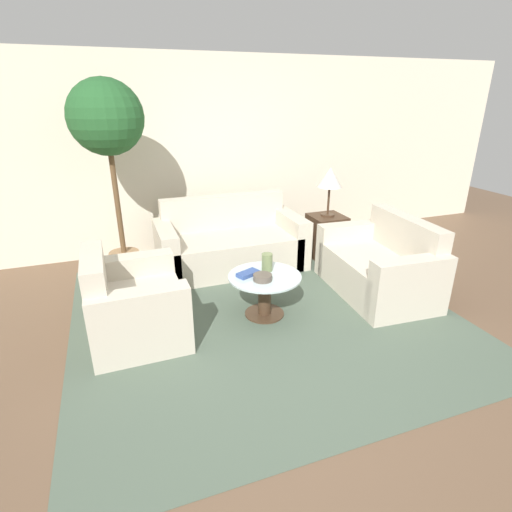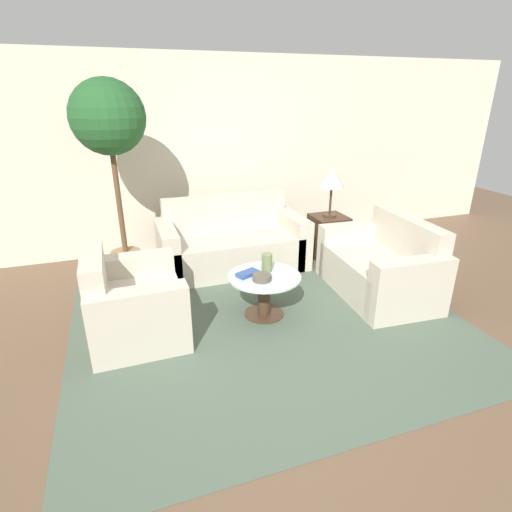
{
  "view_description": "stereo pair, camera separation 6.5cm",
  "coord_description": "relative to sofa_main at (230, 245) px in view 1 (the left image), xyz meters",
  "views": [
    {
      "loc": [
        -1.23,
        -2.59,
        2.09
      ],
      "look_at": [
        0.07,
        0.97,
        0.55
      ],
      "focal_mm": 28.0,
      "sensor_mm": 36.0,
      "label": 1
    },
    {
      "loc": [
        -1.17,
        -2.61,
        2.09
      ],
      "look_at": [
        0.07,
        0.97,
        0.55
      ],
      "focal_mm": 28.0,
      "sensor_mm": 36.0,
      "label": 2
    }
  ],
  "objects": [
    {
      "name": "ground_plane",
      "position": [
        -0.11,
        -2.06,
        -0.29
      ],
      "size": [
        14.0,
        14.0,
        0.0
      ],
      "primitive_type": "plane",
      "color": "brown"
    },
    {
      "name": "table_lamp",
      "position": [
        1.33,
        -0.14,
        0.79
      ],
      "size": [
        0.32,
        0.32,
        0.64
      ],
      "color": "#422D1E",
      "rests_on": "side_table"
    },
    {
      "name": "coffee_table",
      "position": [
        -0.04,
        -1.34,
        -0.01
      ],
      "size": [
        0.73,
        0.73,
        0.44
      ],
      "color": "#422D1E",
      "rests_on": "ground_plane"
    },
    {
      "name": "vase",
      "position": [
        0.03,
        -1.23,
        0.24
      ],
      "size": [
        0.11,
        0.11,
        0.18
      ],
      "color": "#6B7A4C",
      "rests_on": "coffee_table"
    },
    {
      "name": "book_stack",
      "position": [
        -0.19,
        -1.28,
        0.17
      ],
      "size": [
        0.25,
        0.19,
        0.04
      ],
      "rotation": [
        0.0,
        0.0,
        0.41
      ],
      "color": "#334C8C",
      "rests_on": "coffee_table"
    },
    {
      "name": "loveseat",
      "position": [
        1.39,
        -1.29,
        0.0
      ],
      "size": [
        0.93,
        1.43,
        0.86
      ],
      "rotation": [
        0.0,
        0.0,
        -1.63
      ],
      "color": "beige",
      "rests_on": "ground_plane"
    },
    {
      "name": "rug",
      "position": [
        -0.04,
        -1.34,
        -0.29
      ],
      "size": [
        3.71,
        3.51,
        0.01
      ],
      "color": "#4C5B4C",
      "rests_on": "ground_plane"
    },
    {
      "name": "sofa_main",
      "position": [
        0.0,
        0.0,
        0.0
      ],
      "size": [
        1.83,
        0.89,
        0.87
      ],
      "color": "beige",
      "rests_on": "ground_plane"
    },
    {
      "name": "armchair",
      "position": [
        -1.32,
        -1.27,
        0.0
      ],
      "size": [
        0.83,
        1.01,
        0.84
      ],
      "rotation": [
        0.0,
        0.0,
        1.59
      ],
      "color": "beige",
      "rests_on": "ground_plane"
    },
    {
      "name": "bowl",
      "position": [
        -0.09,
        -1.43,
        0.18
      ],
      "size": [
        0.18,
        0.18,
        0.06
      ],
      "color": "brown",
      "rests_on": "coffee_table"
    },
    {
      "name": "potted_plant",
      "position": [
        -1.3,
        0.05,
        1.44
      ],
      "size": [
        0.79,
        0.79,
        2.26
      ],
      "color": "#93704C",
      "rests_on": "ground_plane"
    },
    {
      "name": "wall_back",
      "position": [
        -0.11,
        0.9,
        1.01
      ],
      "size": [
        10.0,
        0.06,
        2.6
      ],
      "color": "beige",
      "rests_on": "ground_plane"
    },
    {
      "name": "side_table",
      "position": [
        1.33,
        -0.14,
        0.0
      ],
      "size": [
        0.44,
        0.44,
        0.58
      ],
      "color": "#422D1E",
      "rests_on": "ground_plane"
    }
  ]
}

